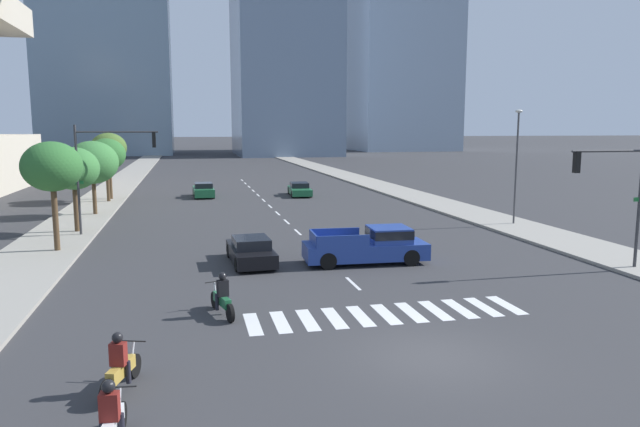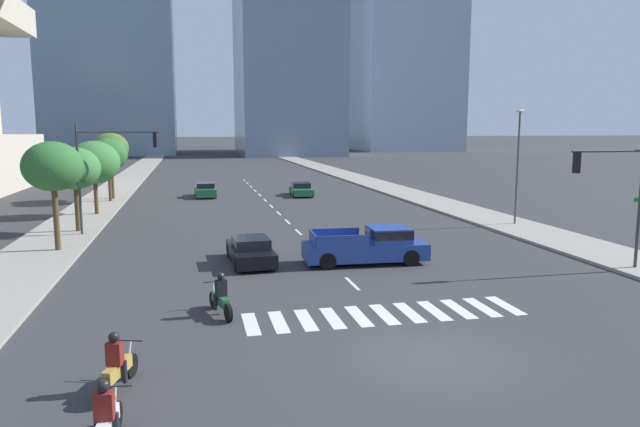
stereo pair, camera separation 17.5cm
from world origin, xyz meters
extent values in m
plane|color=#333335|center=(0.00, 0.00, 0.00)|extent=(800.00, 800.00, 0.00)
cube|color=gray|center=(13.68, 30.00, 0.07)|extent=(4.00, 260.00, 0.15)
cube|color=gray|center=(-13.68, 30.00, 0.07)|extent=(4.00, 260.00, 0.15)
cube|color=silver|center=(-4.50, 3.77, 0.00)|extent=(0.45, 2.21, 0.01)
cube|color=silver|center=(-3.60, 3.77, 0.00)|extent=(0.45, 2.21, 0.01)
cube|color=silver|center=(-2.70, 3.77, 0.00)|extent=(0.45, 2.21, 0.01)
cube|color=silver|center=(-1.80, 3.77, 0.00)|extent=(0.45, 2.21, 0.01)
cube|color=silver|center=(-0.90, 3.77, 0.00)|extent=(0.45, 2.21, 0.01)
cube|color=silver|center=(0.00, 3.77, 0.00)|extent=(0.45, 2.21, 0.01)
cube|color=silver|center=(0.90, 3.77, 0.00)|extent=(0.45, 2.21, 0.01)
cube|color=silver|center=(1.80, 3.77, 0.00)|extent=(0.45, 2.21, 0.01)
cube|color=silver|center=(2.70, 3.77, 0.00)|extent=(0.45, 2.21, 0.01)
cube|color=silver|center=(3.60, 3.77, 0.00)|extent=(0.45, 2.21, 0.01)
cube|color=silver|center=(4.50, 3.77, 0.00)|extent=(0.45, 2.21, 0.01)
cube|color=silver|center=(0.00, 7.77, 0.00)|extent=(0.14, 2.00, 0.01)
cube|color=silver|center=(0.00, 11.77, 0.00)|extent=(0.14, 2.00, 0.01)
cube|color=silver|center=(0.00, 15.77, 0.00)|extent=(0.14, 2.00, 0.01)
cube|color=silver|center=(0.00, 19.77, 0.00)|extent=(0.14, 2.00, 0.01)
cube|color=silver|center=(0.00, 23.77, 0.00)|extent=(0.14, 2.00, 0.01)
cube|color=silver|center=(0.00, 27.77, 0.00)|extent=(0.14, 2.00, 0.01)
cube|color=silver|center=(0.00, 31.77, 0.00)|extent=(0.14, 2.00, 0.01)
cube|color=silver|center=(0.00, 35.77, 0.00)|extent=(0.14, 2.00, 0.01)
cube|color=silver|center=(0.00, 39.77, 0.00)|extent=(0.14, 2.00, 0.01)
cube|color=silver|center=(0.00, 43.77, 0.00)|extent=(0.14, 2.00, 0.01)
cube|color=silver|center=(0.00, 47.77, 0.00)|extent=(0.14, 2.00, 0.01)
cube|color=silver|center=(0.00, 51.77, 0.00)|extent=(0.14, 2.00, 0.01)
cube|color=silver|center=(0.00, 55.77, 0.00)|extent=(0.14, 2.00, 0.01)
cylinder|color=black|center=(-7.85, 0.43, 0.30)|extent=(0.30, 0.61, 0.60)
cylinder|color=black|center=(-8.33, -1.01, 0.30)|extent=(0.30, 0.61, 0.60)
cube|color=#B28E38|center=(-8.09, -0.29, 0.52)|extent=(0.59, 1.22, 0.32)
cylinder|color=#B2B2B7|center=(-7.88, 0.34, 0.60)|extent=(0.16, 0.32, 0.67)
cylinder|color=black|center=(-7.87, 0.39, 0.97)|extent=(0.68, 0.25, 0.04)
cube|color=maroon|center=(-8.12, -0.38, 0.96)|extent=(0.42, 0.34, 0.55)
sphere|color=black|center=(-8.12, -0.38, 1.36)|extent=(0.26, 0.26, 0.26)
cylinder|color=black|center=(-8.26, -0.23, 0.47)|extent=(0.15, 0.15, 0.55)
cylinder|color=black|center=(-7.92, -0.34, 0.47)|extent=(0.15, 0.15, 0.55)
cylinder|color=black|center=(-7.90, -2.22, 0.30)|extent=(0.18, 0.61, 0.60)
cube|color=silver|center=(-7.98, -2.98, 0.52)|extent=(0.35, 1.24, 0.32)
cylinder|color=#B2B2B7|center=(-7.91, -2.32, 0.60)|extent=(0.09, 0.32, 0.67)
cylinder|color=black|center=(-7.90, -2.27, 0.97)|extent=(0.70, 0.11, 0.04)
cube|color=maroon|center=(-7.99, -3.08, 0.96)|extent=(0.38, 0.28, 0.55)
sphere|color=black|center=(-7.99, -3.08, 1.36)|extent=(0.26, 0.26, 0.26)
cylinder|color=black|center=(-8.16, -2.96, 0.47)|extent=(0.13, 0.13, 0.55)
cylinder|color=black|center=(-7.80, -3.00, 0.47)|extent=(0.13, 0.13, 0.55)
cylinder|color=black|center=(-5.60, 5.71, 0.30)|extent=(0.27, 0.61, 0.60)
cylinder|color=black|center=(-5.19, 4.13, 0.30)|extent=(0.27, 0.61, 0.60)
cube|color=#1E6038|center=(-5.39, 4.92, 0.52)|extent=(0.54, 1.32, 0.32)
cylinder|color=#B2B2B7|center=(-5.57, 5.61, 0.60)|extent=(0.14, 0.32, 0.67)
cylinder|color=black|center=(-5.59, 5.66, 0.97)|extent=(0.69, 0.21, 0.04)
cube|color=black|center=(-5.37, 4.82, 0.96)|extent=(0.41, 0.32, 0.55)
sphere|color=black|center=(-5.37, 4.82, 1.36)|extent=(0.26, 0.26, 0.26)
cylinder|color=black|center=(-5.57, 4.87, 0.47)|extent=(0.15, 0.15, 0.55)
cylinder|color=black|center=(-5.22, 4.96, 0.47)|extent=(0.15, 0.15, 0.55)
cube|color=navy|center=(1.54, 11.10, 0.59)|extent=(5.76, 2.29, 0.75)
cube|color=navy|center=(2.67, 11.04, 1.32)|extent=(1.90, 1.94, 0.70)
cube|color=black|center=(2.67, 11.04, 1.40)|extent=(1.92, 1.99, 0.39)
cube|color=navy|center=(0.34, 12.13, 1.25)|extent=(2.38, 0.20, 0.55)
cube|color=navy|center=(0.25, 10.19, 1.25)|extent=(2.38, 0.20, 0.55)
cube|color=navy|center=(-0.89, 11.22, 1.25)|extent=(0.18, 1.94, 0.55)
cylinder|color=black|center=(3.51, 11.91, 0.38)|extent=(0.77, 0.30, 0.76)
cylinder|color=black|center=(3.42, 10.10, 0.38)|extent=(0.77, 0.30, 0.76)
cylinder|color=black|center=(-0.34, 12.10, 0.38)|extent=(0.77, 0.30, 0.76)
cylinder|color=black|center=(-0.43, 10.29, 0.38)|extent=(0.77, 0.30, 0.76)
cube|color=#1E6038|center=(3.72, 38.49, 0.45)|extent=(2.14, 4.81, 0.57)
cube|color=black|center=(3.74, 38.72, 0.96)|extent=(1.74, 2.22, 0.46)
cylinder|color=black|center=(4.42, 36.84, 0.32)|extent=(0.27, 0.65, 0.64)
cylinder|color=black|center=(2.79, 36.96, 0.32)|extent=(0.27, 0.65, 0.64)
cylinder|color=black|center=(4.65, 40.02, 0.32)|extent=(0.27, 0.65, 0.64)
cylinder|color=black|center=(3.02, 40.14, 0.32)|extent=(0.27, 0.65, 0.64)
cube|color=black|center=(-3.65, 12.27, 0.47)|extent=(1.98, 4.48, 0.62)
cube|color=black|center=(-3.64, 12.05, 1.02)|extent=(1.66, 2.05, 0.48)
cylinder|color=black|center=(-4.52, 13.72, 0.32)|extent=(0.25, 0.65, 0.64)
cylinder|color=black|center=(-2.91, 13.80, 0.32)|extent=(0.25, 0.65, 0.64)
cylinder|color=black|center=(-4.38, 10.74, 0.32)|extent=(0.25, 0.65, 0.64)
cylinder|color=black|center=(-2.77, 10.81, 0.32)|extent=(0.25, 0.65, 0.64)
cube|color=#1E6038|center=(-5.00, 39.43, 0.50)|extent=(1.87, 4.51, 0.69)
cube|color=black|center=(-5.00, 39.20, 1.08)|extent=(1.60, 2.05, 0.46)
cylinder|color=black|center=(-5.83, 40.92, 0.32)|extent=(0.24, 0.65, 0.64)
cylinder|color=black|center=(-4.26, 40.97, 0.32)|extent=(0.24, 0.65, 0.64)
cylinder|color=black|center=(-5.75, 37.89, 0.32)|extent=(0.24, 0.65, 0.64)
cylinder|color=black|center=(-4.18, 37.93, 0.32)|extent=(0.24, 0.65, 0.64)
cylinder|color=#333335|center=(12.78, 7.19, 2.90)|extent=(0.14, 0.14, 5.51)
cylinder|color=#333335|center=(11.03, 7.19, 5.26)|extent=(3.50, 0.10, 0.10)
cube|color=black|center=(9.53, 7.19, 4.81)|extent=(0.20, 0.28, 0.90)
sphere|color=red|center=(9.53, 7.19, 5.11)|extent=(0.18, 0.18, 0.18)
sphere|color=orange|center=(9.53, 7.19, 4.81)|extent=(0.18, 0.18, 0.18)
sphere|color=green|center=(9.53, 7.19, 4.51)|extent=(0.18, 0.18, 0.18)
cube|color=#19662D|center=(12.78, 7.19, 3.15)|extent=(0.60, 0.04, 0.18)
cylinder|color=#333335|center=(-12.48, 21.06, 3.28)|extent=(0.14, 0.14, 6.25)
cylinder|color=#333335|center=(-10.22, 21.06, 6.00)|extent=(4.52, 0.10, 0.10)
cube|color=black|center=(-8.21, 21.06, 5.55)|extent=(0.20, 0.28, 0.90)
sphere|color=red|center=(-8.21, 21.06, 5.85)|extent=(0.18, 0.18, 0.18)
sphere|color=orange|center=(-8.21, 21.06, 5.55)|extent=(0.18, 0.18, 0.18)
sphere|color=green|center=(-8.21, 21.06, 5.25)|extent=(0.18, 0.18, 0.18)
cube|color=#19662D|center=(-12.48, 21.06, 3.15)|extent=(0.60, 0.04, 0.18)
cylinder|color=#3F3F42|center=(13.98, 19.00, 3.66)|extent=(0.12, 0.12, 7.01)
ellipsoid|color=beige|center=(13.98, 19.00, 7.26)|extent=(0.50, 0.24, 0.20)
cylinder|color=#4C3823|center=(-12.88, 16.67, 1.67)|extent=(0.28, 0.28, 3.04)
ellipsoid|color=#2D662D|center=(-12.88, 16.67, 4.35)|extent=(2.90, 2.90, 2.47)
cylinder|color=#4C3823|center=(-12.88, 22.22, 1.43)|extent=(0.28, 0.28, 2.55)
ellipsoid|color=#387538|center=(-12.88, 22.22, 3.87)|extent=(2.93, 2.93, 2.49)
cylinder|color=#4C3823|center=(-12.88, 29.37, 1.27)|extent=(0.28, 0.28, 2.25)
ellipsoid|color=#387538|center=(-12.88, 29.37, 3.82)|extent=(3.55, 3.55, 3.02)
cylinder|color=#4C3823|center=(-12.88, 36.88, 1.48)|extent=(0.28, 0.28, 2.66)
ellipsoid|color=#2D662D|center=(-12.88, 36.88, 4.05)|extent=(3.11, 3.11, 2.64)
cylinder|color=#4C3823|center=(-12.88, 38.58, 1.75)|extent=(0.28, 0.28, 3.20)
ellipsoid|color=#426028|center=(-12.88, 38.58, 4.54)|extent=(2.99, 2.99, 2.54)
camera|label=1|loc=(-6.40, -14.17, 6.23)|focal=32.65mm
camera|label=2|loc=(-6.23, -14.21, 6.23)|focal=32.65mm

